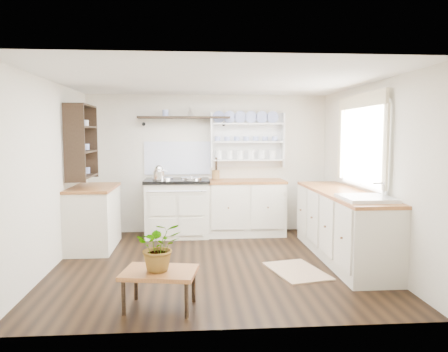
# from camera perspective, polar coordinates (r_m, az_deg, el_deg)

# --- Properties ---
(floor) EXTENTS (4.00, 3.80, 0.01)m
(floor) POSITION_cam_1_polar(r_m,az_deg,el_deg) (5.69, -1.23, -11.35)
(floor) COLOR black
(floor) RESTS_ON ground
(wall_back) EXTENTS (4.00, 0.02, 2.30)m
(wall_back) POSITION_cam_1_polar(r_m,az_deg,el_deg) (7.36, -2.07, 1.61)
(wall_back) COLOR beige
(wall_back) RESTS_ON ground
(wall_right) EXTENTS (0.02, 3.80, 2.30)m
(wall_right) POSITION_cam_1_polar(r_m,az_deg,el_deg) (5.93, 18.44, 0.38)
(wall_right) COLOR beige
(wall_right) RESTS_ON ground
(wall_left) EXTENTS (0.02, 3.80, 2.30)m
(wall_left) POSITION_cam_1_polar(r_m,az_deg,el_deg) (5.72, -21.68, 0.10)
(wall_left) COLOR beige
(wall_left) RESTS_ON ground
(ceiling) EXTENTS (4.00, 3.80, 0.01)m
(ceiling) POSITION_cam_1_polar(r_m,az_deg,el_deg) (5.49, -1.28, 12.31)
(ceiling) COLOR white
(ceiling) RESTS_ON wall_back
(window) EXTENTS (0.08, 1.55, 1.22)m
(window) POSITION_cam_1_polar(r_m,az_deg,el_deg) (6.03, 17.55, 4.44)
(window) COLOR white
(window) RESTS_ON wall_right
(aga_cooker) EXTENTS (1.04, 0.72, 0.96)m
(aga_cooker) POSITION_cam_1_polar(r_m,az_deg,el_deg) (7.11, -6.11, -4.07)
(aga_cooker) COLOR silver
(aga_cooker) RESTS_ON floor
(back_cabinets) EXTENTS (1.27, 0.63, 0.90)m
(back_cabinets) POSITION_cam_1_polar(r_m,az_deg,el_deg) (7.20, 2.83, -4.02)
(back_cabinets) COLOR beige
(back_cabinets) RESTS_ON floor
(right_cabinets) EXTENTS (0.62, 2.43, 0.90)m
(right_cabinets) POSITION_cam_1_polar(r_m,az_deg,el_deg) (6.01, 15.21, -6.11)
(right_cabinets) COLOR beige
(right_cabinets) RESTS_ON floor
(belfast_sink) EXTENTS (0.55, 0.60, 0.45)m
(belfast_sink) POSITION_cam_1_polar(r_m,az_deg,el_deg) (5.26, 18.05, -4.06)
(belfast_sink) COLOR white
(belfast_sink) RESTS_ON right_cabinets
(left_cabinets) EXTENTS (0.62, 1.13, 0.90)m
(left_cabinets) POSITION_cam_1_polar(r_m,az_deg,el_deg) (6.60, -16.66, -5.11)
(left_cabinets) COLOR beige
(left_cabinets) RESTS_ON floor
(plate_rack) EXTENTS (1.20, 0.22, 0.90)m
(plate_rack) POSITION_cam_1_polar(r_m,az_deg,el_deg) (7.37, 3.00, 4.76)
(plate_rack) COLOR white
(plate_rack) RESTS_ON wall_back
(high_shelf) EXTENTS (1.50, 0.29, 0.16)m
(high_shelf) POSITION_cam_1_polar(r_m,az_deg,el_deg) (7.22, -5.26, 7.54)
(high_shelf) COLOR black
(high_shelf) RESTS_ON wall_back
(left_shelving) EXTENTS (0.28, 0.80, 1.05)m
(left_shelving) POSITION_cam_1_polar(r_m,az_deg,el_deg) (6.52, -18.12, 4.36)
(left_shelving) COLOR black
(left_shelving) RESTS_ON wall_left
(kettle) EXTENTS (0.18, 0.18, 0.22)m
(kettle) POSITION_cam_1_polar(r_m,az_deg,el_deg) (6.93, -8.50, 0.42)
(kettle) COLOR silver
(kettle) RESTS_ON aga_cooker
(utensil_crock) EXTENTS (0.13, 0.13, 0.15)m
(utensil_crock) POSITION_cam_1_polar(r_m,az_deg,el_deg) (7.16, -1.08, 0.17)
(utensil_crock) COLOR brown
(utensil_crock) RESTS_ON back_cabinets
(center_table) EXTENTS (0.75, 0.60, 0.37)m
(center_table) POSITION_cam_1_polar(r_m,az_deg,el_deg) (4.26, -8.40, -12.68)
(center_table) COLOR brown
(center_table) RESTS_ON floor
(potted_plant) EXTENTS (0.47, 0.42, 0.46)m
(potted_plant) POSITION_cam_1_polar(r_m,az_deg,el_deg) (4.18, -8.45, -9.06)
(potted_plant) COLOR #3F7233
(potted_plant) RESTS_ON center_table
(floor_rug) EXTENTS (0.73, 0.95, 0.02)m
(floor_rug) POSITION_cam_1_polar(r_m,az_deg,el_deg) (5.44, 9.49, -12.13)
(floor_rug) COLOR #A0765D
(floor_rug) RESTS_ON floor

